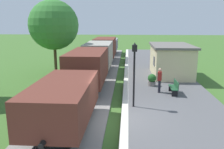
{
  "coord_description": "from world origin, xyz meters",
  "views": [
    {
      "loc": [
        0.5,
        -11.27,
        5.08
      ],
      "look_at": [
        -0.63,
        5.56,
        1.26
      ],
      "focal_mm": 37.91,
      "sensor_mm": 36.0,
      "label": 1
    }
  ],
  "objects_px": {
    "bench_down_platform": "(156,62)",
    "bench_near_hut": "(174,87)",
    "lamp_post_near": "(134,63)",
    "freight_train": "(99,57)",
    "tree_trackside_far": "(54,25)",
    "person_waiting": "(160,79)",
    "station_hut": "(171,60)",
    "potted_planter": "(152,80)"
  },
  "relations": [
    {
      "from": "bench_down_platform",
      "to": "bench_near_hut",
      "type": "bearing_deg",
      "value": -90.0
    },
    {
      "from": "lamp_post_near",
      "to": "bench_near_hut",
      "type": "bearing_deg",
      "value": 43.41
    },
    {
      "from": "freight_train",
      "to": "bench_near_hut",
      "type": "height_order",
      "value": "freight_train"
    },
    {
      "from": "tree_trackside_far",
      "to": "freight_train",
      "type": "bearing_deg",
      "value": 12.92
    },
    {
      "from": "person_waiting",
      "to": "bench_near_hut",
      "type": "bearing_deg",
      "value": -177.56
    },
    {
      "from": "station_hut",
      "to": "tree_trackside_far",
      "type": "relative_size",
      "value": 0.82
    },
    {
      "from": "bench_near_hut",
      "to": "potted_planter",
      "type": "xyz_separation_m",
      "value": [
        -1.31,
        1.96,
        0.0
      ]
    },
    {
      "from": "person_waiting",
      "to": "freight_train",
      "type": "bearing_deg",
      "value": -38.52
    },
    {
      "from": "freight_train",
      "to": "lamp_post_near",
      "type": "bearing_deg",
      "value": -72.48
    },
    {
      "from": "freight_train",
      "to": "station_hut",
      "type": "xyz_separation_m",
      "value": [
        6.8,
        -1.88,
        0.07
      ]
    },
    {
      "from": "station_hut",
      "to": "tree_trackside_far",
      "type": "distance_m",
      "value": 11.4
    },
    {
      "from": "bench_near_hut",
      "to": "person_waiting",
      "type": "xyz_separation_m",
      "value": [
        -0.97,
        0.25,
        0.46
      ]
    },
    {
      "from": "person_waiting",
      "to": "potted_planter",
      "type": "height_order",
      "value": "person_waiting"
    },
    {
      "from": "station_hut",
      "to": "person_waiting",
      "type": "xyz_separation_m",
      "value": [
        -1.69,
        -5.58,
        -0.47
      ]
    },
    {
      "from": "bench_down_platform",
      "to": "tree_trackside_far",
      "type": "distance_m",
      "value": 11.55
    },
    {
      "from": "lamp_post_near",
      "to": "person_waiting",
      "type": "bearing_deg",
      "value": 57.72
    },
    {
      "from": "station_hut",
      "to": "potted_planter",
      "type": "distance_m",
      "value": 4.46
    },
    {
      "from": "person_waiting",
      "to": "lamp_post_near",
      "type": "distance_m",
      "value": 3.8
    },
    {
      "from": "bench_near_hut",
      "to": "tree_trackside_far",
      "type": "xyz_separation_m",
      "value": [
        -10.22,
        6.77,
        3.99
      ]
    },
    {
      "from": "bench_down_platform",
      "to": "tree_trackside_far",
      "type": "bearing_deg",
      "value": -160.56
    },
    {
      "from": "potted_planter",
      "to": "tree_trackside_far",
      "type": "height_order",
      "value": "tree_trackside_far"
    },
    {
      "from": "freight_train",
      "to": "bench_near_hut",
      "type": "bearing_deg",
      "value": -51.76
    },
    {
      "from": "station_hut",
      "to": "lamp_post_near",
      "type": "height_order",
      "value": "lamp_post_near"
    },
    {
      "from": "freight_train",
      "to": "person_waiting",
      "type": "relative_size",
      "value": 19.06
    },
    {
      "from": "bench_down_platform",
      "to": "tree_trackside_far",
      "type": "height_order",
      "value": "tree_trackside_far"
    },
    {
      "from": "freight_train",
      "to": "person_waiting",
      "type": "xyz_separation_m",
      "value": [
        5.11,
        -7.46,
        -0.4
      ]
    },
    {
      "from": "person_waiting",
      "to": "potted_planter",
      "type": "relative_size",
      "value": 1.87
    },
    {
      "from": "station_hut",
      "to": "lamp_post_near",
      "type": "bearing_deg",
      "value": -112.55
    },
    {
      "from": "bench_near_hut",
      "to": "bench_down_platform",
      "type": "distance_m",
      "value": 10.37
    },
    {
      "from": "tree_trackside_far",
      "to": "station_hut",
      "type": "bearing_deg",
      "value": -4.88
    },
    {
      "from": "lamp_post_near",
      "to": "tree_trackside_far",
      "type": "distance_m",
      "value": 12.14
    },
    {
      "from": "potted_planter",
      "to": "station_hut",
      "type": "bearing_deg",
      "value": 62.34
    },
    {
      "from": "bench_near_hut",
      "to": "person_waiting",
      "type": "height_order",
      "value": "person_waiting"
    },
    {
      "from": "freight_train",
      "to": "lamp_post_near",
      "type": "relative_size",
      "value": 8.81
    },
    {
      "from": "freight_train",
      "to": "potted_planter",
      "type": "relative_size",
      "value": 35.59
    },
    {
      "from": "freight_train",
      "to": "potted_planter",
      "type": "bearing_deg",
      "value": -50.32
    },
    {
      "from": "bench_near_hut",
      "to": "bench_down_platform",
      "type": "xyz_separation_m",
      "value": [
        0.0,
        10.37,
        0.0
      ]
    },
    {
      "from": "potted_planter",
      "to": "tree_trackside_far",
      "type": "bearing_deg",
      "value": 151.68
    },
    {
      "from": "potted_planter",
      "to": "lamp_post_near",
      "type": "bearing_deg",
      "value": -107.96
    },
    {
      "from": "bench_near_hut",
      "to": "bench_down_platform",
      "type": "relative_size",
      "value": 1.0
    },
    {
      "from": "freight_train",
      "to": "person_waiting",
      "type": "distance_m",
      "value": 9.05
    },
    {
      "from": "potted_planter",
      "to": "lamp_post_near",
      "type": "distance_m",
      "value": 5.28
    }
  ]
}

